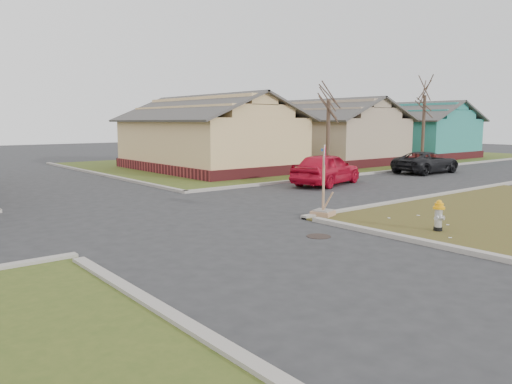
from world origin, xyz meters
TOP-DOWN VIEW (x-y plane):
  - ground at (0.00, 0.00)m, footprint 120.00×120.00m
  - verge_far_right at (22.00, 18.00)m, footprint 37.00×19.00m
  - curbs at (0.00, 5.00)m, footprint 80.00×40.00m
  - manhole at (2.20, -0.50)m, footprint 0.64×0.64m
  - side_house_yellow at (10.00, 16.50)m, footprint 7.60×11.60m
  - side_house_tan at (20.00, 16.50)m, footprint 7.60×11.60m
  - side_house_teal at (30.00, 16.50)m, footprint 7.60×11.60m
  - tree_mid_right at (14.00, 10.20)m, footprint 0.22×0.22m
  - tree_far_right at (24.00, 10.50)m, footprint 0.22×0.22m
  - fire_hydrant at (5.08, -2.21)m, footprint 0.32×0.32m
  - stop_sign at (4.25, 1.29)m, footprint 0.63×0.62m
  - red_sedan at (10.33, 6.86)m, footprint 4.81×2.97m
  - dark_pickup at (18.99, 6.99)m, footprint 4.54×2.11m

SIDE VIEW (x-z plane):
  - ground at x=0.00m, z-range 0.00..0.00m
  - curbs at x=0.00m, z-range -0.06..0.06m
  - manhole at x=2.20m, z-range 0.00..0.01m
  - verge_far_right at x=22.00m, z-range 0.00..0.05m
  - fire_hydrant at x=5.08m, z-range 0.09..0.94m
  - stop_sign at x=4.25m, z-range -0.59..1.65m
  - dark_pickup at x=18.99m, z-range 0.00..1.26m
  - red_sedan at x=10.33m, z-range 0.00..1.53m
  - tree_mid_right at x=14.00m, z-range 0.05..4.25m
  - side_house_yellow at x=10.00m, z-range -0.16..4.54m
  - side_house_tan at x=20.00m, z-range -0.16..4.54m
  - side_house_teal at x=30.00m, z-range -0.16..4.54m
  - tree_far_right at x=24.00m, z-range 0.05..4.81m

